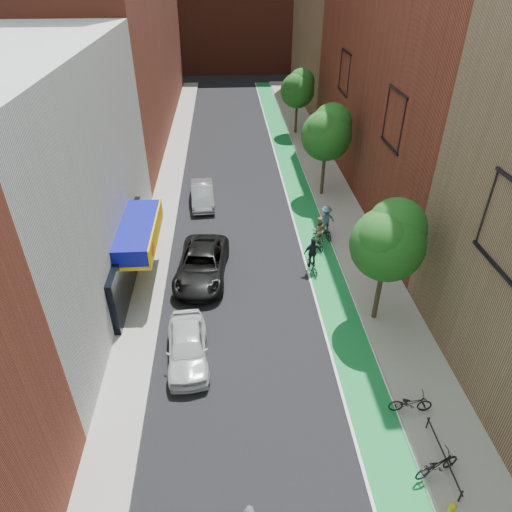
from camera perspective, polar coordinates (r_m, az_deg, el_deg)
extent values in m
cube|color=#14702E|center=(36.52, 5.06, 8.90)|extent=(2.00, 68.00, 0.01)
cube|color=gray|center=(36.38, -10.89, 8.43)|extent=(2.00, 68.00, 0.15)
cube|color=gray|center=(36.94, 8.95, 9.04)|extent=(3.00, 68.00, 0.15)
cube|color=silver|center=(24.66, -26.72, 8.04)|extent=(8.00, 20.00, 12.00)
cube|color=maroon|center=(49.87, -16.92, 27.58)|extent=(8.00, 36.00, 22.00)
cube|color=maroon|center=(35.64, 20.23, 25.07)|extent=(8.00, 28.00, 22.00)
cube|color=#8C6B4C|center=(58.65, 10.53, 27.08)|extent=(8.00, 20.00, 18.00)
cylinder|color=#332619|center=(22.67, 15.02, -4.47)|extent=(0.24, 0.24, 3.30)
sphere|color=#1C4913|center=(21.15, 16.08, 1.38)|extent=(3.36, 3.36, 3.36)
sphere|color=#1C4913|center=(21.17, 17.16, 3.49)|extent=(2.64, 2.64, 2.64)
sphere|color=#1C4913|center=(20.57, 15.74, 2.03)|extent=(2.40, 2.40, 2.40)
cylinder|color=#332619|center=(34.30, 8.36, 10.14)|extent=(0.24, 0.24, 3.47)
sphere|color=#1C4913|center=(33.28, 8.78, 14.67)|extent=(3.53, 3.53, 3.53)
sphere|color=#1C4913|center=(33.41, 9.48, 16.05)|extent=(2.77, 2.77, 2.77)
sphere|color=#1C4913|center=(32.78, 8.43, 15.34)|extent=(2.52, 2.52, 2.52)
cylinder|color=#332619|center=(47.30, 5.03, 16.79)|extent=(0.24, 0.24, 3.19)
sphere|color=#1C4913|center=(46.61, 5.20, 19.90)|extent=(3.25, 3.25, 3.25)
sphere|color=#1C4913|center=(46.81, 5.70, 20.80)|extent=(2.55, 2.55, 2.55)
sphere|color=#1C4913|center=(46.17, 4.89, 20.37)|extent=(2.32, 2.32, 2.32)
imported|color=silver|center=(20.71, -8.58, -11.14)|extent=(2.12, 4.54, 1.50)
imported|color=black|center=(25.48, -6.78, -1.07)|extent=(3.19, 5.99, 1.60)
imported|color=gray|center=(33.33, -6.72, 7.65)|extent=(1.83, 4.53, 1.46)
imported|color=black|center=(28.26, 7.75, 2.04)|extent=(0.81, 1.87, 1.09)
imported|color=#998659|center=(28.02, 7.81, 3.27)|extent=(0.91, 0.77, 1.68)
imported|color=black|center=(26.09, 7.00, -1.24)|extent=(0.85, 1.60, 0.80)
imported|color=black|center=(25.69, 7.09, 0.46)|extent=(1.14, 0.66, 1.82)
imported|color=black|center=(29.39, 8.67, 3.29)|extent=(0.90, 1.88, 1.09)
imported|color=#3C5B6C|center=(29.13, 8.74, 4.59)|extent=(1.28, 0.91, 1.80)
imported|color=black|center=(18.25, 21.70, -23.08)|extent=(1.87, 1.13, 0.93)
imported|color=black|center=(19.62, 18.76, -16.99)|extent=(1.74, 0.68, 0.90)
cylinder|color=gold|center=(17.75, 23.17, -27.29)|extent=(0.22, 0.22, 0.51)
sphere|color=gold|center=(17.49, 23.42, -26.77)|extent=(0.24, 0.24, 0.24)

